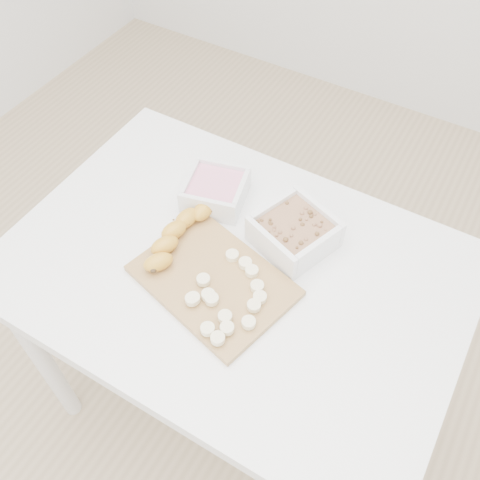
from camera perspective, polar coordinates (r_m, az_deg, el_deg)
The scene contains 7 objects.
ground at distance 1.83m, azimuth -0.49°, elevation -16.62°, with size 3.50×3.50×0.00m, color #C6AD89.
table at distance 1.25m, azimuth -0.70°, elevation -5.38°, with size 1.00×0.70×0.75m.
bowl_yogurt at distance 1.27m, azimuth -2.63°, elevation 5.35°, with size 0.17×0.17×0.06m.
bowl_granola at distance 1.19m, azimuth 5.82°, elevation 0.89°, with size 0.20×0.20×0.07m.
cutting_board at distance 1.14m, azimuth -2.85°, elevation -4.34°, with size 0.32×0.23×0.01m, color #A77A45.
banana at distance 1.19m, azimuth -6.70°, elevation 0.49°, with size 0.06×0.23×0.04m, color gold, non-canonical shape.
banana_slices at distance 1.10m, azimuth -1.36°, elevation -6.24°, with size 0.16×0.22×0.02m.
Camera 1 is at (0.36, -0.58, 1.70)m, focal length 40.00 mm.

